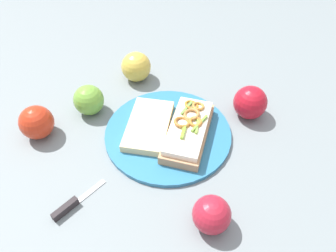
{
  "coord_description": "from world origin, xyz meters",
  "views": [
    {
      "loc": [
        0.35,
        0.38,
        0.58
      ],
      "look_at": [
        0.0,
        0.0,
        0.03
      ],
      "focal_mm": 36.0,
      "sensor_mm": 36.0,
      "label": 1
    }
  ],
  "objects_px": {
    "sandwich": "(188,130)",
    "apple_3": "(136,67)",
    "apple_2": "(212,215)",
    "knife": "(71,205)",
    "apple_0": "(89,100)",
    "plate": "(168,133)",
    "apple_4": "(250,102)",
    "bread_slice_side": "(149,125)",
    "apple_1": "(37,122)"
  },
  "relations": [
    {
      "from": "apple_1",
      "to": "plate",
      "type": "bearing_deg",
      "value": 136.89
    },
    {
      "from": "plate",
      "to": "apple_2",
      "type": "relative_size",
      "value": 4.09
    },
    {
      "from": "sandwich",
      "to": "apple_3",
      "type": "height_order",
      "value": "apple_3"
    },
    {
      "from": "bread_slice_side",
      "to": "apple_0",
      "type": "xyz_separation_m",
      "value": [
        0.06,
        -0.15,
        0.02
      ]
    },
    {
      "from": "apple_1",
      "to": "knife",
      "type": "distance_m",
      "value": 0.22
    },
    {
      "from": "bread_slice_side",
      "to": "knife",
      "type": "xyz_separation_m",
      "value": [
        0.24,
        0.05,
        -0.01
      ]
    },
    {
      "from": "plate",
      "to": "apple_4",
      "type": "distance_m",
      "value": 0.21
    },
    {
      "from": "bread_slice_side",
      "to": "apple_4",
      "type": "distance_m",
      "value": 0.25
    },
    {
      "from": "plate",
      "to": "apple_3",
      "type": "bearing_deg",
      "value": -110.33
    },
    {
      "from": "apple_2",
      "to": "apple_3",
      "type": "relative_size",
      "value": 0.9
    },
    {
      "from": "plate",
      "to": "apple_1",
      "type": "bearing_deg",
      "value": -43.11
    },
    {
      "from": "bread_slice_side",
      "to": "apple_1",
      "type": "bearing_deg",
      "value": -77.95
    },
    {
      "from": "apple_0",
      "to": "apple_1",
      "type": "relative_size",
      "value": 0.95
    },
    {
      "from": "plate",
      "to": "apple_4",
      "type": "height_order",
      "value": "apple_4"
    },
    {
      "from": "apple_2",
      "to": "apple_4",
      "type": "relative_size",
      "value": 0.88
    },
    {
      "from": "apple_3",
      "to": "knife",
      "type": "xyz_separation_m",
      "value": [
        0.34,
        0.22,
        -0.03
      ]
    },
    {
      "from": "apple_0",
      "to": "knife",
      "type": "xyz_separation_m",
      "value": [
        0.18,
        0.2,
        -0.03
      ]
    },
    {
      "from": "plate",
      "to": "apple_2",
      "type": "xyz_separation_m",
      "value": [
        0.09,
        0.22,
        0.03
      ]
    },
    {
      "from": "knife",
      "to": "apple_2",
      "type": "bearing_deg",
      "value": -55.07
    },
    {
      "from": "bread_slice_side",
      "to": "apple_3",
      "type": "distance_m",
      "value": 0.2
    },
    {
      "from": "plate",
      "to": "apple_1",
      "type": "distance_m",
      "value": 0.3
    },
    {
      "from": "bread_slice_side",
      "to": "apple_0",
      "type": "bearing_deg",
      "value": -104.98
    },
    {
      "from": "plate",
      "to": "apple_0",
      "type": "xyz_separation_m",
      "value": [
        0.09,
        -0.19,
        0.03
      ]
    },
    {
      "from": "apple_2",
      "to": "apple_3",
      "type": "xyz_separation_m",
      "value": [
        -0.17,
        -0.43,
        0.0
      ]
    },
    {
      "from": "sandwich",
      "to": "apple_0",
      "type": "xyz_separation_m",
      "value": [
        0.11,
        -0.23,
        0.01
      ]
    },
    {
      "from": "sandwich",
      "to": "apple_3",
      "type": "bearing_deg",
      "value": -133.92
    },
    {
      "from": "sandwich",
      "to": "apple_3",
      "type": "distance_m",
      "value": 0.25
    },
    {
      "from": "apple_1",
      "to": "apple_2",
      "type": "relative_size",
      "value": 1.09
    },
    {
      "from": "plate",
      "to": "apple_1",
      "type": "xyz_separation_m",
      "value": [
        0.22,
        -0.2,
        0.03
      ]
    },
    {
      "from": "sandwich",
      "to": "apple_0",
      "type": "relative_size",
      "value": 2.79
    },
    {
      "from": "apple_2",
      "to": "apple_3",
      "type": "bearing_deg",
      "value": -111.81
    },
    {
      "from": "apple_3",
      "to": "apple_4",
      "type": "relative_size",
      "value": 0.99
    },
    {
      "from": "apple_2",
      "to": "knife",
      "type": "height_order",
      "value": "apple_2"
    },
    {
      "from": "plate",
      "to": "apple_2",
      "type": "distance_m",
      "value": 0.24
    },
    {
      "from": "apple_3",
      "to": "apple_2",
      "type": "bearing_deg",
      "value": 68.19
    },
    {
      "from": "sandwich",
      "to": "bread_slice_side",
      "type": "distance_m",
      "value": 0.09
    },
    {
      "from": "apple_0",
      "to": "apple_1",
      "type": "bearing_deg",
      "value": -6.11
    },
    {
      "from": "apple_0",
      "to": "apple_4",
      "type": "height_order",
      "value": "apple_4"
    },
    {
      "from": "apple_4",
      "to": "apple_0",
      "type": "bearing_deg",
      "value": -44.32
    },
    {
      "from": "apple_4",
      "to": "knife",
      "type": "relative_size",
      "value": 0.65
    },
    {
      "from": "apple_0",
      "to": "apple_3",
      "type": "xyz_separation_m",
      "value": [
        -0.16,
        -0.02,
        0.0
      ]
    },
    {
      "from": "apple_3",
      "to": "apple_4",
      "type": "bearing_deg",
      "value": 110.79
    },
    {
      "from": "apple_0",
      "to": "knife",
      "type": "distance_m",
      "value": 0.27
    },
    {
      "from": "sandwich",
      "to": "knife",
      "type": "xyz_separation_m",
      "value": [
        0.29,
        -0.03,
        -0.02
      ]
    },
    {
      "from": "plate",
      "to": "sandwich",
      "type": "distance_m",
      "value": 0.05
    },
    {
      "from": "plate",
      "to": "apple_4",
      "type": "relative_size",
      "value": 3.62
    },
    {
      "from": "knife",
      "to": "plate",
      "type": "bearing_deg",
      "value": -2.26
    },
    {
      "from": "bread_slice_side",
      "to": "knife",
      "type": "distance_m",
      "value": 0.25
    },
    {
      "from": "bread_slice_side",
      "to": "apple_1",
      "type": "relative_size",
      "value": 2.09
    },
    {
      "from": "apple_3",
      "to": "plate",
      "type": "bearing_deg",
      "value": 69.67
    }
  ]
}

